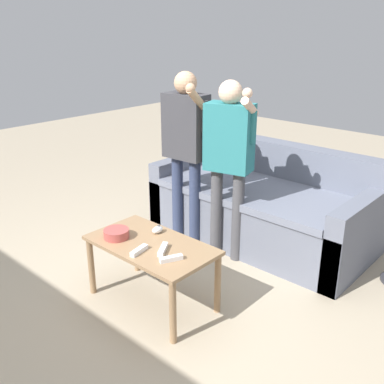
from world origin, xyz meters
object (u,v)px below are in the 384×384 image
Objects in this scene: coffee_table at (151,252)px; player_center at (229,151)px; game_remote_wand_spare at (139,250)px; game_remote_nunchuk at (158,230)px; game_remote_wand_near at (171,259)px; snack_bowl at (116,234)px; game_remote_wand_far at (163,249)px; couch at (264,207)px; player_left at (186,139)px.

player_center is (-0.02, 0.85, 0.52)m from coffee_table.
game_remote_nunchuk is at bearing 113.32° from game_remote_wand_spare.
player_center reaches higher than game_remote_wand_near.
snack_bowl is (-0.24, -0.10, 0.10)m from coffee_table.
snack_bowl is 1.13× the size of game_remote_wand_far.
game_remote_nunchuk reaches higher than coffee_table.
couch reaches higher than game_remote_nunchuk.
game_remote_wand_spare is at bearing -62.98° from player_left.
snack_bowl reaches higher than coffee_table.
game_remote_wand_far reaches higher than coffee_table.
couch is at bearing 48.72° from player_left.
coffee_table is 0.59× the size of player_left.
couch is 1.51m from game_remote_wand_spare.
player_left is at bearing 118.42° from game_remote_nunchuk.
couch is 1.47m from game_remote_wand_near.
game_remote_wand_far is (0.60, -0.87, -0.46)m from player_left.
player_left is at bearing -131.28° from couch.
game_remote_nunchuk is 0.58× the size of game_remote_wand_far.
game_remote_nunchuk is 0.41m from game_remote_wand_near.
player_left is at bearing 124.74° from game_remote_wand_far.
game_remote_wand_near is 0.23m from game_remote_wand_spare.
game_remote_wand_near is at bearing -72.87° from player_center.
player_left reaches higher than game_remote_wand_far.
couch is 1.36m from coffee_table.
player_center is at bearing 107.13° from game_remote_wand_near.
coffee_table is at bearing -61.18° from player_left.
player_left is (-0.46, -0.52, 0.63)m from couch.
player_left is (-0.38, 0.70, 0.45)m from game_remote_nunchuk.
player_center reaches higher than coffee_table.
player_left is (-0.46, 0.84, 0.54)m from coffee_table.
player_left is 1.19m from game_remote_wand_spare.
couch is 0.94m from player_left.
snack_bowl is 0.38m from game_remote_wand_far.
player_left reaches higher than game_remote_nunchuk.
couch is 1.49m from snack_bowl.
game_remote_wand_near is (0.72, -0.92, -0.46)m from player_left.
game_remote_wand_far is at bearing -84.12° from couch.
player_center is (0.21, 0.95, 0.42)m from snack_bowl.
game_remote_wand_far is at bearing 10.96° from snack_bowl.
game_remote_wand_spare is (0.04, -1.50, 0.17)m from couch.
game_remote_wand_near is (0.50, 0.02, -0.01)m from snack_bowl.
couch reaches higher than game_remote_wand_far.
player_center is 9.47× the size of game_remote_wand_spare.
coffee_table is at bearing 169.52° from game_remote_wand_far.
player_left is 1.15m from game_remote_wand_far.
player_left is at bearing 117.02° from game_remote_wand_spare.
player_center is at bearing 93.51° from game_remote_wand_spare.
game_remote_nunchuk is at bearing -93.68° from couch.
player_center is (0.06, 0.71, 0.43)m from game_remote_nunchuk.
game_remote_nunchuk is 0.06× the size of player_center.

